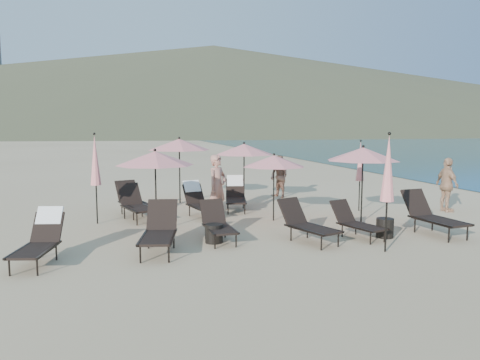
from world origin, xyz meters
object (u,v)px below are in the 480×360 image
object	(u,v)px
lounger_5	(432,215)
side_table_1	(385,228)
umbrella_open_0	(155,158)
beachgoer_b	(279,177)
lounger_2	(218,223)
lounger_4	(356,221)
lounger_9	(236,194)
umbrella_open_2	(363,154)
lounger_7	(133,200)
lounger_8	(199,200)
umbrella_closed_2	(95,161)
lounger_6	(136,204)
umbrella_closed_0	(388,169)
umbrella_open_1	(274,161)
lounger_1	(159,230)
lounger_0	(40,238)
side_table_0	(214,233)
umbrella_open_3	(179,145)
lounger_3	(307,223)
beachgoer_a	(217,187)
beachgoer_c	(447,185)
umbrella_open_4	(244,149)
umbrella_closed_1	(360,162)

from	to	relation	value
lounger_5	side_table_1	size ratio (longest dim) A/B	3.96
umbrella_open_0	beachgoer_b	bearing A→B (deg)	42.54
lounger_2	lounger_4	xyz separation A→B (m)	(3.41, -0.58, -0.02)
lounger_9	umbrella_open_2	distance (m)	4.46
lounger_7	lounger_8	world-z (taller)	lounger_8
umbrella_closed_2	umbrella_open_2	bearing A→B (deg)	-13.88
side_table_1	lounger_4	bearing A→B (deg)	164.81
lounger_8	beachgoer_b	world-z (taller)	beachgoer_b
umbrella_open_0	beachgoer_b	distance (m)	7.02
lounger_6	umbrella_open_0	world-z (taller)	umbrella_open_0
umbrella_closed_0	umbrella_open_1	bearing A→B (deg)	108.38
lounger_1	lounger_2	distance (m)	1.60
lounger_0	umbrella_open_1	world-z (taller)	umbrella_open_1
lounger_4	lounger_5	size ratio (longest dim) A/B	0.84
umbrella_closed_2	side_table_0	bearing A→B (deg)	-47.06
lounger_6	umbrella_closed_2	distance (m)	1.76
umbrella_closed_2	side_table_0	world-z (taller)	umbrella_closed_2
umbrella_open_0	lounger_1	bearing A→B (deg)	-92.92
lounger_4	umbrella_open_3	world-z (taller)	umbrella_open_3
umbrella_closed_0	side_table_1	xyz separation A→B (m)	(0.73, 1.19, -1.60)
lounger_0	umbrella_open_1	bearing A→B (deg)	37.56
lounger_3	beachgoer_a	world-z (taller)	beachgoer_a
beachgoer_b	lounger_9	bearing A→B (deg)	-70.02
lounger_3	lounger_0	bearing A→B (deg)	163.05
lounger_6	beachgoer_c	distance (m)	9.88
lounger_3	lounger_5	size ratio (longest dim) A/B	0.94
lounger_1	umbrella_open_1	distance (m)	4.56
lounger_3	umbrella_open_4	distance (m)	5.53
lounger_5	umbrella_open_0	xyz separation A→B (m)	(-6.86, 2.11, 1.44)
lounger_4	lounger_0	bearing A→B (deg)	165.59
lounger_3	lounger_7	world-z (taller)	lounger_7
lounger_6	lounger_8	distance (m)	1.89
lounger_7	lounger_6	bearing A→B (deg)	-102.01
umbrella_closed_1	lounger_1	bearing A→B (deg)	-153.75
umbrella_open_2	umbrella_closed_2	world-z (taller)	umbrella_closed_2
lounger_8	beachgoer_a	world-z (taller)	beachgoer_a
lounger_0	umbrella_closed_2	world-z (taller)	umbrella_closed_2
lounger_6	umbrella_open_3	distance (m)	3.53
lounger_1	lounger_8	bearing A→B (deg)	79.75
lounger_7	umbrella_open_0	world-z (taller)	umbrella_open_0
lounger_3	lounger_9	size ratio (longest dim) A/B	0.99
lounger_2	umbrella_closed_1	world-z (taller)	umbrella_closed_1
lounger_4	umbrella_closed_2	xyz separation A→B (m)	(-6.32, 3.38, 1.40)
lounger_7	umbrella_open_3	world-z (taller)	umbrella_open_3
lounger_5	beachgoer_b	world-z (taller)	beachgoer_b
beachgoer_c	umbrella_closed_2	bearing A→B (deg)	87.50
lounger_7	umbrella_open_2	xyz separation A→B (m)	(6.31, -2.92, 1.50)
beachgoer_b	lounger_5	bearing A→B (deg)	-7.94
umbrella_closed_2	umbrella_closed_0	bearing A→B (deg)	-37.13
lounger_1	umbrella_closed_0	xyz separation A→B (m)	(4.84, -1.31, 1.35)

